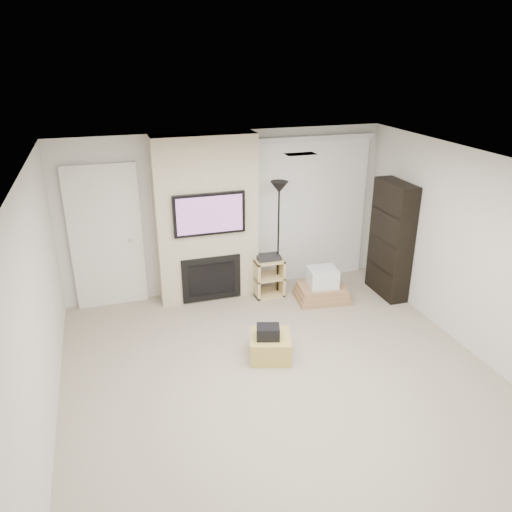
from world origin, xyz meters
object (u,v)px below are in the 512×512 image
object	(u,v)px
floor_lamp	(279,207)
box_stack	(322,288)
av_stand	(268,274)
bookshelf	(391,240)
ottoman	(270,346)

from	to	relation	value
floor_lamp	box_stack	size ratio (longest dim) A/B	2.16
floor_lamp	av_stand	distance (m)	1.09
av_stand	bookshelf	xyz separation A→B (m)	(1.80, -0.52, 0.55)
av_stand	box_stack	bearing A→B (deg)	-29.91
ottoman	bookshelf	distance (m)	2.70
ottoman	floor_lamp	bearing A→B (deg)	67.44
av_stand	bookshelf	world-z (taller)	bookshelf
bookshelf	box_stack	bearing A→B (deg)	174.70
floor_lamp	ottoman	bearing A→B (deg)	-112.56
floor_lamp	bookshelf	size ratio (longest dim) A/B	1.00
ottoman	floor_lamp	size ratio (longest dim) A/B	0.28
av_stand	box_stack	xyz separation A→B (m)	(0.73, -0.42, -0.15)
ottoman	floor_lamp	world-z (taller)	floor_lamp
ottoman	floor_lamp	distance (m)	2.21
floor_lamp	box_stack	xyz separation A→B (m)	(0.57, -0.43, -1.22)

